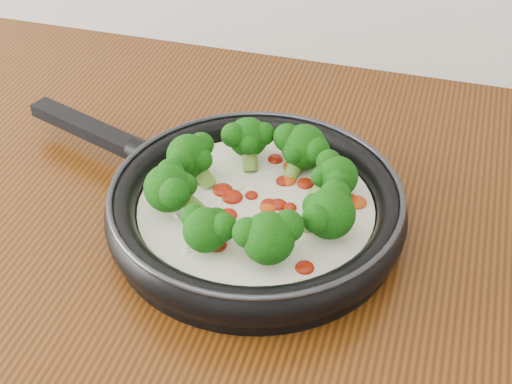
% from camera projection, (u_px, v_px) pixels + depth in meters
% --- Properties ---
extents(skillet, '(0.52, 0.40, 0.09)m').
position_uv_depth(skillet, '(254.00, 204.00, 0.78)').
color(skillet, black).
rests_on(skillet, counter).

